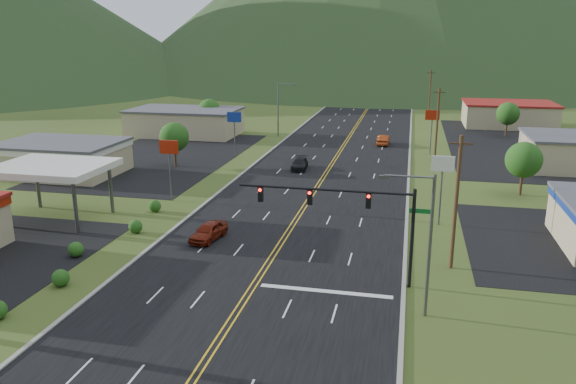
% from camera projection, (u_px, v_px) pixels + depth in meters
% --- Properties ---
extents(curb_west, '(0.30, 460.00, 0.14)m').
position_uv_depth(curb_west, '(9.00, 362.00, 29.72)').
color(curb_west, gray).
rests_on(curb_west, ground).
extents(traffic_signal, '(13.10, 0.43, 7.00)m').
position_uv_depth(traffic_signal, '(353.00, 209.00, 38.02)').
color(traffic_signal, black).
rests_on(traffic_signal, ground).
extents(streetlight_east, '(3.28, 0.25, 9.00)m').
position_uv_depth(streetlight_east, '(425.00, 236.00, 33.34)').
color(streetlight_east, '#59595E').
rests_on(streetlight_east, ground).
extents(streetlight_west, '(3.28, 0.25, 9.00)m').
position_uv_depth(streetlight_west, '(280.00, 106.00, 94.46)').
color(streetlight_west, '#59595E').
rests_on(streetlight_west, ground).
extents(gas_canopy, '(10.00, 8.00, 5.30)m').
position_uv_depth(gas_canopy, '(52.00, 169.00, 51.52)').
color(gas_canopy, white).
rests_on(gas_canopy, ground).
extents(building_west_mid, '(14.40, 10.40, 4.10)m').
position_uv_depth(building_west_mid, '(61.00, 156.00, 69.33)').
color(building_west_mid, tan).
rests_on(building_west_mid, ground).
extents(building_west_far, '(18.40, 11.40, 4.50)m').
position_uv_depth(building_west_far, '(185.00, 122.00, 96.73)').
color(building_west_far, tan).
rests_on(building_west_far, ground).
extents(building_east_far, '(16.40, 12.40, 4.50)m').
position_uv_depth(building_east_far, '(508.00, 114.00, 105.92)').
color(building_east_far, tan).
rests_on(building_east_far, ground).
extents(pole_sign_west_a, '(2.00, 0.18, 6.40)m').
position_uv_depth(pole_sign_west_a, '(169.00, 153.00, 57.36)').
color(pole_sign_west_a, '#59595E').
rests_on(pole_sign_west_a, ground).
extents(pole_sign_west_b, '(2.00, 0.18, 6.40)m').
position_uv_depth(pole_sign_west_b, '(234.00, 122.00, 78.05)').
color(pole_sign_west_b, '#59595E').
rests_on(pole_sign_west_b, ground).
extents(pole_sign_east_a, '(2.00, 0.18, 6.40)m').
position_uv_depth(pole_sign_east_a, '(442.00, 171.00, 49.93)').
color(pole_sign_east_a, '#59595E').
rests_on(pole_sign_east_a, ground).
extents(pole_sign_east_b, '(2.00, 0.18, 6.40)m').
position_uv_depth(pole_sign_east_b, '(432.00, 120.00, 80.02)').
color(pole_sign_east_b, '#59595E').
rests_on(pole_sign_east_b, ground).
extents(tree_west_a, '(3.84, 3.84, 5.82)m').
position_uv_depth(tree_west_a, '(174.00, 137.00, 73.01)').
color(tree_west_a, '#382314').
rests_on(tree_west_a, ground).
extents(tree_west_b, '(3.84, 3.84, 5.82)m').
position_uv_depth(tree_west_b, '(209.00, 110.00, 99.43)').
color(tree_west_b, '#382314').
rests_on(tree_west_b, ground).
extents(tree_east_a, '(3.84, 3.84, 5.82)m').
position_uv_depth(tree_east_a, '(524.00, 160.00, 59.68)').
color(tree_east_a, '#382314').
rests_on(tree_east_a, ground).
extents(tree_east_b, '(3.84, 3.84, 5.82)m').
position_uv_depth(tree_east_b, '(508.00, 114.00, 94.60)').
color(tree_east_b, '#382314').
rests_on(tree_east_b, ground).
extents(utility_pole_a, '(1.60, 0.28, 10.00)m').
position_uv_depth(utility_pole_a, '(456.00, 202.00, 40.40)').
color(utility_pole_a, '#382314').
rests_on(utility_pole_a, ground).
extents(utility_pole_b, '(1.60, 0.28, 10.00)m').
position_uv_depth(utility_pole_b, '(437.00, 124.00, 75.20)').
color(utility_pole_b, '#382314').
rests_on(utility_pole_b, ground).
extents(utility_pole_c, '(1.60, 0.28, 10.00)m').
position_uv_depth(utility_pole_c, '(430.00, 94.00, 112.82)').
color(utility_pole_c, '#382314').
rests_on(utility_pole_c, ground).
extents(utility_pole_d, '(1.60, 0.28, 10.00)m').
position_uv_depth(utility_pole_d, '(426.00, 79.00, 150.44)').
color(utility_pole_d, '#382314').
rests_on(utility_pole_d, ground).
extents(car_red_near, '(2.48, 4.62, 1.49)m').
position_uv_depth(car_red_near, '(209.00, 232.00, 47.25)').
color(car_red_near, maroon).
rests_on(car_red_near, ground).
extents(car_dark_mid, '(2.24, 4.78, 1.35)m').
position_uv_depth(car_dark_mid, '(300.00, 164.00, 72.19)').
color(car_dark_mid, black).
rests_on(car_dark_mid, ground).
extents(car_red_far, '(1.82, 4.78, 1.56)m').
position_uv_depth(car_red_far, '(384.00, 140.00, 88.01)').
color(car_red_far, '#90310F').
rests_on(car_red_far, ground).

